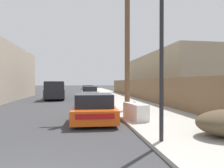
# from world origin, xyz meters

# --- Properties ---
(sidewalk_curb) EXTENTS (4.20, 63.00, 0.12)m
(sidewalk_curb) POSITION_xyz_m (5.30, 23.50, 0.06)
(sidewalk_curb) COLOR #ADA89E
(sidewalk_curb) RESTS_ON ground
(discarded_fridge) EXTENTS (0.85, 1.64, 0.75)m
(discarded_fridge) POSITION_xyz_m (3.76, 5.68, 0.48)
(discarded_fridge) COLOR white
(discarded_fridge) RESTS_ON sidewalk_curb
(parked_sports_car_red) EXTENTS (2.12, 4.25, 1.28)m
(parked_sports_car_red) POSITION_xyz_m (1.92, 6.32, 0.58)
(parked_sports_car_red) COLOR #E05114
(parked_sports_car_red) RESTS_ON ground
(car_parked_mid) EXTENTS (1.85, 4.11, 1.35)m
(car_parked_mid) POSITION_xyz_m (2.25, 19.17, 0.63)
(car_parked_mid) COLOR silver
(car_parked_mid) RESTS_ON ground
(car_parked_far) EXTENTS (1.93, 4.32, 1.35)m
(car_parked_far) POSITION_xyz_m (2.30, 26.21, 0.63)
(car_parked_far) COLOR black
(car_parked_far) RESTS_ON ground
(pickup_truck) EXTENTS (2.33, 5.48, 1.90)m
(pickup_truck) POSITION_xyz_m (-1.32, 18.29, 0.95)
(pickup_truck) COLOR #232328
(pickup_truck) RESTS_ON ground
(utility_pole) EXTENTS (1.80, 0.30, 9.27)m
(utility_pole) POSITION_xyz_m (4.04, 8.48, 4.86)
(utility_pole) COLOR brown
(utility_pole) RESTS_ON sidewalk_curb
(street_lamp) EXTENTS (0.26, 0.26, 4.88)m
(street_lamp) POSITION_xyz_m (3.58, 2.33, 2.94)
(street_lamp) COLOR #232326
(street_lamp) RESTS_ON sidewalk_curb
(wooden_fence) EXTENTS (0.08, 32.44, 1.99)m
(wooden_fence) POSITION_xyz_m (7.25, 15.77, 1.11)
(wooden_fence) COLOR brown
(wooden_fence) RESTS_ON sidewalk_curb
(building_right_house) EXTENTS (6.00, 18.74, 5.43)m
(building_right_house) POSITION_xyz_m (12.78, 22.34, 2.72)
(building_right_house) COLOR tan
(building_right_house) RESTS_ON ground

